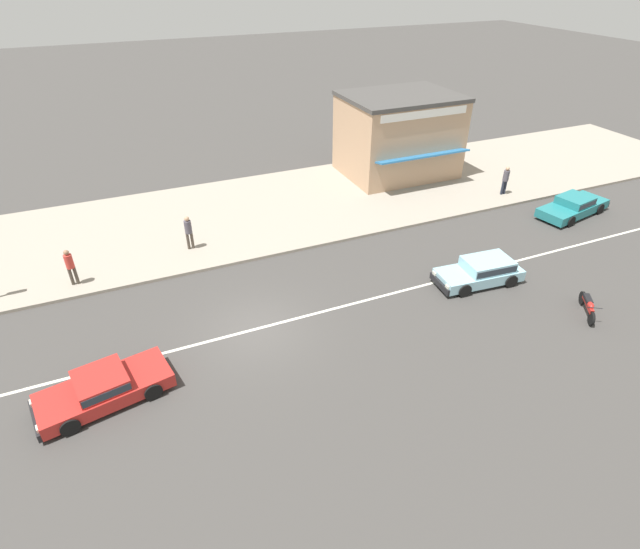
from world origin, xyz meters
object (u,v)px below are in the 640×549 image
sedan_teal_3 (574,206)px  pedestrian_near_clock (70,265)px  sedan_red_0 (103,388)px  shopfront_far_kios (398,135)px  pedestrian_mid_kerb (506,178)px  hatchback_pale_blue_1 (482,271)px  pedestrian_by_shop (188,230)px  motorcycle_0 (588,305)px

sedan_teal_3 → pedestrian_near_clock: bearing=172.9°
sedan_red_0 → shopfront_far_kios: (18.83, 13.45, 2.11)m
pedestrian_mid_kerb → hatchback_pale_blue_1: bearing=-135.8°
pedestrian_near_clock → shopfront_far_kios: bearing=16.9°
pedestrian_by_shop → pedestrian_mid_kerb: bearing=-2.5°
pedestrian_near_clock → hatchback_pale_blue_1: bearing=-22.0°
motorcycle_0 → pedestrian_near_clock: size_ratio=1.00×
motorcycle_0 → pedestrian_mid_kerb: 11.66m
sedan_teal_3 → pedestrian_by_shop: pedestrian_by_shop is taller
pedestrian_mid_kerb → motorcycle_0: bearing=-114.1°
pedestrian_by_shop → pedestrian_near_clock: bearing=-167.8°
motorcycle_0 → shopfront_far_kios: 16.40m
sedan_teal_3 → shopfront_far_kios: 11.13m
shopfront_far_kios → hatchback_pale_blue_1: bearing=-103.7°
motorcycle_0 → shopfront_far_kios: bearing=87.8°
pedestrian_mid_kerb → shopfront_far_kios: size_ratio=0.25×
sedan_teal_3 → pedestrian_mid_kerb: pedestrian_mid_kerb is taller
motorcycle_0 → pedestrian_by_shop: bearing=140.2°
sedan_teal_3 → hatchback_pale_blue_1: bearing=-158.9°
pedestrian_mid_kerb → pedestrian_by_shop: (-18.48, 0.81, 0.01)m
pedestrian_near_clock → pedestrian_mid_kerb: 23.75m
hatchback_pale_blue_1 → shopfront_far_kios: bearing=76.3°
sedan_teal_3 → pedestrian_mid_kerb: size_ratio=2.80×
pedestrian_mid_kerb → sedan_red_0: bearing=-161.2°
sedan_teal_3 → pedestrian_near_clock: pedestrian_near_clock is taller
motorcycle_0 → shopfront_far_kios: shopfront_far_kios is taller
pedestrian_near_clock → sedan_red_0: bearing=-84.0°
motorcycle_0 → shopfront_far_kios: (0.63, 16.24, 2.21)m
pedestrian_near_clock → pedestrian_by_shop: pedestrian_by_shop is taller
sedan_red_0 → hatchback_pale_blue_1: (15.76, 0.82, 0.05)m
motorcycle_0 → pedestrian_mid_kerb: pedestrian_mid_kerb is taller
pedestrian_mid_kerb → pedestrian_by_shop: 18.50m
pedestrian_near_clock → pedestrian_mid_kerb: pedestrian_mid_kerb is taller
pedestrian_mid_kerb → pedestrian_by_shop: bearing=177.5°
sedan_red_0 → shopfront_far_kios: 23.23m
sedan_red_0 → motorcycle_0: bearing=-8.7°
sedan_red_0 → pedestrian_near_clock: (-0.79, 7.50, 0.61)m
shopfront_far_kios → pedestrian_by_shop: bearing=-161.5°
hatchback_pale_blue_1 → motorcycle_0: hatchback_pale_blue_1 is taller
hatchback_pale_blue_1 → pedestrian_by_shop: 13.74m
pedestrian_near_clock → pedestrian_by_shop: size_ratio=0.99×
sedan_teal_3 → shopfront_far_kios: bearing=123.4°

